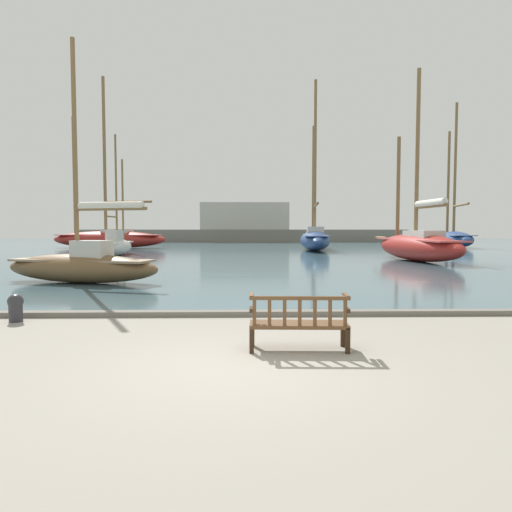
{
  "coord_description": "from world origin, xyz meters",
  "views": [
    {
      "loc": [
        0.13,
        -6.45,
        1.99
      ],
      "look_at": [
        0.5,
        10.0,
        1.0
      ],
      "focal_mm": 32.0,
      "sensor_mm": 36.0,
      "label": 1
    }
  ],
  "objects_px": {
    "sailboat_nearest_port": "(82,264)",
    "mooring_bollard": "(16,307)",
    "park_bench": "(299,322)",
    "sailboat_far_starboard": "(454,237)",
    "sailboat_outer_starboard": "(109,236)",
    "sailboat_mid_starboard": "(116,245)",
    "sailboat_mid_port": "(417,244)",
    "sailboat_centre_channel": "(315,238)"
  },
  "relations": [
    {
      "from": "park_bench",
      "to": "sailboat_mid_starboard",
      "type": "height_order",
      "value": "sailboat_mid_starboard"
    },
    {
      "from": "sailboat_outer_starboard",
      "to": "sailboat_nearest_port",
      "type": "bearing_deg",
      "value": -75.06
    },
    {
      "from": "sailboat_outer_starboard",
      "to": "sailboat_centre_channel",
      "type": "xyz_separation_m",
      "value": [
        19.59,
        -4.79,
        -0.06
      ]
    },
    {
      "from": "park_bench",
      "to": "sailboat_far_starboard",
      "type": "bearing_deg",
      "value": 62.22
    },
    {
      "from": "sailboat_mid_starboard",
      "to": "mooring_bollard",
      "type": "bearing_deg",
      "value": -79.42
    },
    {
      "from": "park_bench",
      "to": "sailboat_centre_channel",
      "type": "relative_size",
      "value": 0.11
    },
    {
      "from": "sailboat_mid_starboard",
      "to": "sailboat_far_starboard",
      "type": "xyz_separation_m",
      "value": [
        30.34,
        13.49,
        0.32
      ]
    },
    {
      "from": "sailboat_outer_starboard",
      "to": "sailboat_mid_starboard",
      "type": "xyz_separation_m",
      "value": [
        4.33,
        -12.67,
        -0.39
      ]
    },
    {
      "from": "sailboat_centre_channel",
      "to": "sailboat_nearest_port",
      "type": "xyz_separation_m",
      "value": [
        -11.87,
        -24.15,
        -0.43
      ]
    },
    {
      "from": "sailboat_outer_starboard",
      "to": "sailboat_nearest_port",
      "type": "height_order",
      "value": "sailboat_outer_starboard"
    },
    {
      "from": "park_bench",
      "to": "sailboat_mid_starboard",
      "type": "relative_size",
      "value": 0.19
    },
    {
      "from": "park_bench",
      "to": "sailboat_mid_port",
      "type": "bearing_deg",
      "value": 64.4
    },
    {
      "from": "sailboat_centre_channel",
      "to": "sailboat_nearest_port",
      "type": "height_order",
      "value": "sailboat_centre_channel"
    },
    {
      "from": "sailboat_centre_channel",
      "to": "mooring_bollard",
      "type": "relative_size",
      "value": 24.99
    },
    {
      "from": "sailboat_mid_starboard",
      "to": "sailboat_nearest_port",
      "type": "bearing_deg",
      "value": -78.23
    },
    {
      "from": "sailboat_centre_channel",
      "to": "sailboat_mid_port",
      "type": "relative_size",
      "value": 1.27
    },
    {
      "from": "sailboat_mid_starboard",
      "to": "park_bench",
      "type": "bearing_deg",
      "value": -68.23
    },
    {
      "from": "park_bench",
      "to": "sailboat_nearest_port",
      "type": "relative_size",
      "value": 0.19
    },
    {
      "from": "sailboat_mid_starboard",
      "to": "sailboat_nearest_port",
      "type": "relative_size",
      "value": 1.01
    },
    {
      "from": "sailboat_far_starboard",
      "to": "sailboat_mid_port",
      "type": "bearing_deg",
      "value": -119.91
    },
    {
      "from": "sailboat_far_starboard",
      "to": "park_bench",
      "type": "bearing_deg",
      "value": -117.78
    },
    {
      "from": "park_bench",
      "to": "sailboat_mid_starboard",
      "type": "bearing_deg",
      "value": 111.77
    },
    {
      "from": "park_bench",
      "to": "sailboat_outer_starboard",
      "type": "height_order",
      "value": "sailboat_outer_starboard"
    },
    {
      "from": "park_bench",
      "to": "sailboat_outer_starboard",
      "type": "xyz_separation_m",
      "value": [
        -14.35,
        37.76,
        0.77
      ]
    },
    {
      "from": "sailboat_centre_channel",
      "to": "mooring_bollard",
      "type": "height_order",
      "value": "sailboat_centre_channel"
    },
    {
      "from": "park_bench",
      "to": "sailboat_far_starboard",
      "type": "xyz_separation_m",
      "value": [
        20.32,
        38.58,
        0.7
      ]
    },
    {
      "from": "sailboat_nearest_port",
      "to": "mooring_bollard",
      "type": "bearing_deg",
      "value": -82.51
    },
    {
      "from": "sailboat_mid_starboard",
      "to": "sailboat_mid_port",
      "type": "relative_size",
      "value": 0.72
    },
    {
      "from": "sailboat_centre_channel",
      "to": "sailboat_mid_starboard",
      "type": "xyz_separation_m",
      "value": [
        -15.27,
        -7.88,
        -0.33
      ]
    },
    {
      "from": "park_bench",
      "to": "mooring_bollard",
      "type": "relative_size",
      "value": 2.71
    },
    {
      "from": "sailboat_outer_starboard",
      "to": "sailboat_far_starboard",
      "type": "distance_m",
      "value": 34.68
    },
    {
      "from": "sailboat_mid_starboard",
      "to": "sailboat_mid_port",
      "type": "bearing_deg",
      "value": -16.22
    },
    {
      "from": "mooring_bollard",
      "to": "sailboat_outer_starboard",
      "type": "bearing_deg",
      "value": 103.62
    },
    {
      "from": "sailboat_nearest_port",
      "to": "sailboat_far_starboard",
      "type": "relative_size",
      "value": 0.58
    },
    {
      "from": "sailboat_centre_channel",
      "to": "sailboat_mid_starboard",
      "type": "bearing_deg",
      "value": -152.71
    },
    {
      "from": "sailboat_nearest_port",
      "to": "sailboat_centre_channel",
      "type": "bearing_deg",
      "value": 63.82
    },
    {
      "from": "sailboat_centre_channel",
      "to": "mooring_bollard",
      "type": "xyz_separation_m",
      "value": [
        -11.03,
        -30.53,
        -0.85
      ]
    },
    {
      "from": "sailboat_nearest_port",
      "to": "mooring_bollard",
      "type": "relative_size",
      "value": 14.18
    },
    {
      "from": "sailboat_far_starboard",
      "to": "mooring_bollard",
      "type": "height_order",
      "value": "sailboat_far_starboard"
    },
    {
      "from": "sailboat_centre_channel",
      "to": "park_bench",
      "type": "bearing_deg",
      "value": -99.04
    },
    {
      "from": "sailboat_mid_starboard",
      "to": "mooring_bollard",
      "type": "height_order",
      "value": "sailboat_mid_starboard"
    },
    {
      "from": "park_bench",
      "to": "sailboat_outer_starboard",
      "type": "relative_size",
      "value": 0.1
    }
  ]
}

